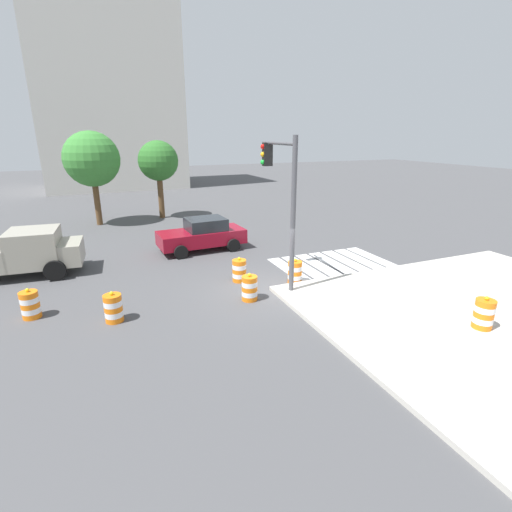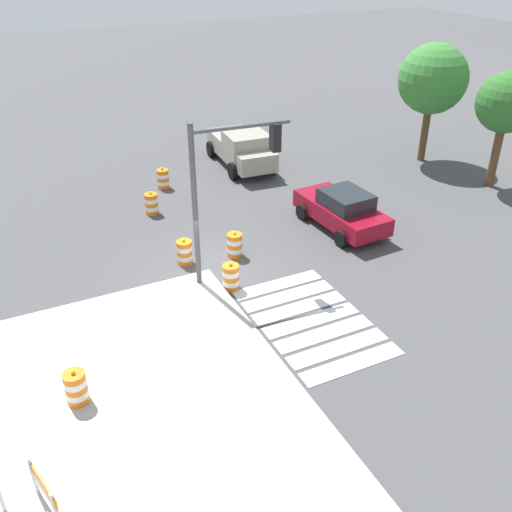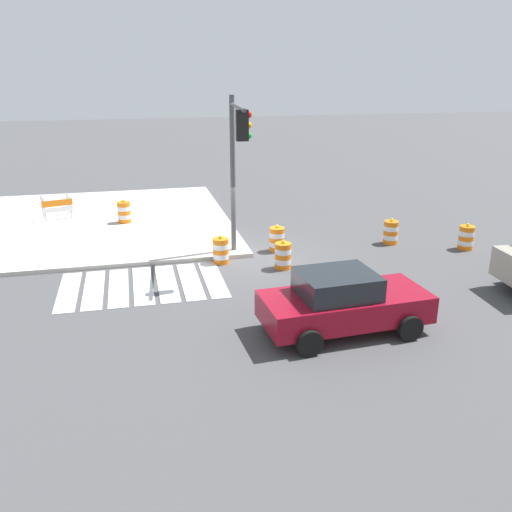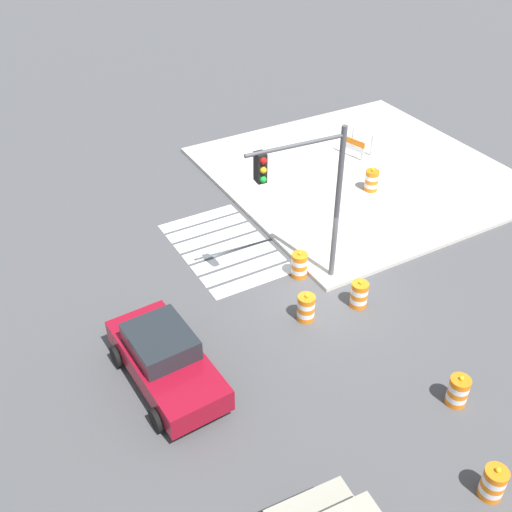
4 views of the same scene
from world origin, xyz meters
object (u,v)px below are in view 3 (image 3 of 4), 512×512
Objects in this scene: traffic_barrel_median_far at (466,238)px; traffic_light_pole at (237,152)px; traffic_barrel_near_corner at (221,251)px; traffic_barrel_far_curb at (283,256)px; traffic_barrel_crosswalk_end at (391,232)px; traffic_barrel_on_sidewalk at (124,212)px; sports_car at (343,302)px; traffic_barrel_median_near at (277,239)px; construction_barricade at (57,206)px.

traffic_light_pole is at bearing -2.51° from traffic_barrel_median_far.
traffic_barrel_near_corner and traffic_barrel_median_far have the same top height.
traffic_barrel_near_corner is at bearing -27.40° from traffic_barrel_far_curb.
traffic_barrel_crosswalk_end is 1.00× the size of traffic_barrel_far_curb.
sports_car is at bearing 115.28° from traffic_barrel_on_sidewalk.
traffic_barrel_near_corner is 1.00× the size of traffic_barrel_crosswalk_end.
traffic_barrel_median_far is at bearing 176.19° from traffic_barrel_near_corner.
traffic_barrel_near_corner is at bearing -22.83° from traffic_light_pole.
traffic_barrel_median_far is at bearing -143.71° from sports_car.
traffic_barrel_median_near is at bearing 138.82° from traffic_barrel_on_sidewalk.
traffic_barrel_median_far is at bearing 177.49° from traffic_light_pole.
traffic_barrel_median_near and traffic_barrel_far_curb have the same top height.
construction_barricade reaches higher than traffic_barrel_median_far.
traffic_light_pole is (-6.71, 7.21, 3.19)m from construction_barricade.
construction_barricade is at bearing -44.53° from traffic_barrel_far_curb.
traffic_barrel_median_near is at bearing 143.92° from construction_barricade.
traffic_barrel_near_corner is at bearing -3.81° from traffic_barrel_median_far.
traffic_barrel_far_curb is 3.81m from traffic_light_pole.
traffic_barrel_on_sidewalk reaches higher than traffic_barrel_far_curb.
traffic_barrel_median_near is 7.16m from traffic_barrel_median_far.
construction_barricade is (12.98, -6.29, 0.27)m from traffic_barrel_crosswalk_end.
sports_car is at bearing 89.16° from traffic_barrel_median_near.
traffic_barrel_on_sidewalk is at bearing -57.09° from traffic_light_pole.
traffic_barrel_far_curb is at bearing 150.88° from traffic_light_pole.
sports_car is at bearing 110.42° from traffic_barrel_near_corner.
traffic_light_pole is at bearing 157.17° from traffic_barrel_near_corner.
traffic_barrel_near_corner is at bearing 131.43° from construction_barricade.
traffic_barrel_median_near is 7.35m from traffic_barrel_on_sidewalk.
traffic_barrel_median_far is 14.03m from traffic_barrel_on_sidewalk.
construction_barricade reaches higher than traffic_barrel_crosswalk_end.
traffic_light_pole is (6.27, 0.92, 3.46)m from traffic_barrel_crosswalk_end.
traffic_light_pole reaches higher than traffic_barrel_median_near.
traffic_barrel_on_sidewalk is at bearing 155.83° from construction_barricade.
traffic_barrel_on_sidewalk is at bearing -60.09° from traffic_barrel_near_corner.
traffic_light_pole is (-3.82, 5.91, 3.31)m from traffic_barrel_on_sidewalk.
traffic_light_pole is at bearing 8.32° from traffic_barrel_crosswalk_end.
traffic_light_pole is at bearing -29.12° from traffic_barrel_far_curb.
traffic_barrel_far_curb is at bearing 128.02° from traffic_barrel_on_sidewalk.
traffic_barrel_on_sidewalk is (10.09, -4.99, 0.15)m from traffic_barrel_crosswalk_end.
construction_barricade is 10.35m from traffic_light_pole.
traffic_barrel_median_near is (-2.27, -0.83, 0.00)m from traffic_barrel_near_corner.
traffic_barrel_median_far is 1.00× the size of traffic_barrel_far_curb.
sports_car reaches higher than traffic_barrel_near_corner.
traffic_barrel_crosswalk_end and traffic_barrel_far_curb have the same top height.
sports_car is 0.80× the size of traffic_light_pole.
traffic_barrel_median_far is (-9.28, 0.62, 0.00)m from traffic_barrel_near_corner.
sports_car is 4.31× the size of traffic_barrel_far_curb.
traffic_barrel_median_near is 1.88m from traffic_barrel_far_curb.
sports_car is 4.83m from traffic_barrel_far_curb.
traffic_barrel_far_curb is (7.31, 0.40, 0.00)m from traffic_barrel_median_far.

